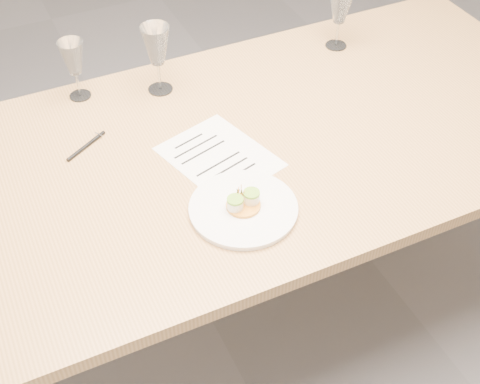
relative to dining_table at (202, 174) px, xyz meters
name	(u,v)px	position (x,y,z in m)	size (l,w,h in m)	color
ground	(209,315)	(0.00, 0.00, -0.68)	(7.00, 7.00, 0.00)	slate
dining_table	(202,174)	(0.00, 0.00, 0.00)	(2.40, 1.00, 0.75)	tan
dinner_plate	(244,208)	(0.02, -0.25, 0.08)	(0.28, 0.28, 0.07)	white
recipe_sheet	(219,157)	(0.05, -0.03, 0.07)	(0.32, 0.36, 0.00)	white
ballpoint_pen	(86,146)	(-0.28, 0.17, 0.07)	(0.13, 0.09, 0.01)	black
wine_glass_0	(73,59)	(-0.23, 0.42, 0.20)	(0.08, 0.08, 0.19)	white
wine_glass_1	(156,47)	(0.01, 0.35, 0.22)	(0.09, 0.09, 0.22)	white
wine_glass_2	(340,7)	(0.65, 0.34, 0.21)	(0.08, 0.08, 0.21)	white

